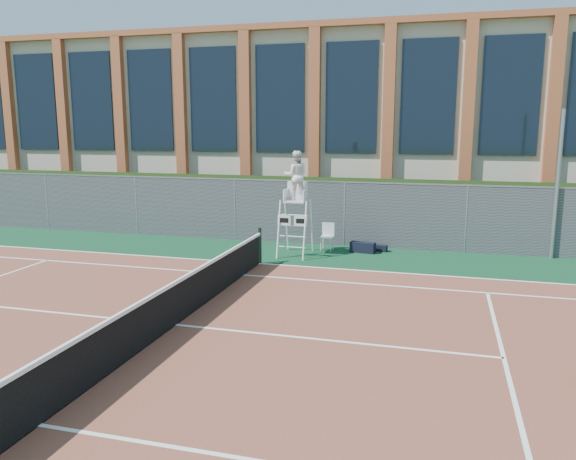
# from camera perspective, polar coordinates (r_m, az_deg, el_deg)

# --- Properties ---
(ground) EXTENTS (120.00, 120.00, 0.00)m
(ground) POSITION_cam_1_polar(r_m,az_deg,el_deg) (12.02, -11.37, -9.56)
(ground) COLOR #233814
(apron) EXTENTS (36.00, 20.00, 0.01)m
(apron) POSITION_cam_1_polar(r_m,az_deg,el_deg) (12.86, -9.36, -8.11)
(apron) COLOR #0D391F
(apron) RESTS_ON ground
(tennis_court) EXTENTS (23.77, 10.97, 0.02)m
(tennis_court) POSITION_cam_1_polar(r_m,az_deg,el_deg) (12.01, -11.38, -9.47)
(tennis_court) COLOR brown
(tennis_court) RESTS_ON apron
(tennis_net) EXTENTS (0.10, 11.30, 1.10)m
(tennis_net) POSITION_cam_1_polar(r_m,az_deg,el_deg) (11.85, -11.47, -7.12)
(tennis_net) COLOR black
(tennis_net) RESTS_ON ground
(fence) EXTENTS (40.00, 0.06, 2.20)m
(fence) POSITION_cam_1_polar(r_m,az_deg,el_deg) (19.77, 0.02, 1.81)
(fence) COLOR #595E60
(fence) RESTS_ON ground
(hedge) EXTENTS (40.00, 1.40, 2.20)m
(hedge) POSITION_cam_1_polar(r_m,az_deg,el_deg) (20.92, 0.90, 2.29)
(hedge) COLOR black
(hedge) RESTS_ON ground
(building) EXTENTS (45.00, 10.60, 8.22)m
(building) POSITION_cam_1_polar(r_m,az_deg,el_deg) (28.47, 5.01, 10.57)
(building) COLOR beige
(building) RESTS_ON ground
(steel_pole) EXTENTS (0.12, 0.12, 4.60)m
(steel_pole) POSITION_cam_1_polar(r_m,az_deg,el_deg) (19.13, 25.68, 4.12)
(steel_pole) COLOR #9EA0A5
(steel_pole) RESTS_ON ground
(umpire_chair) EXTENTS (0.94, 1.45, 3.37)m
(umpire_chair) POSITION_cam_1_polar(r_m,az_deg,el_deg) (17.73, 0.80, 5.24)
(umpire_chair) COLOR white
(umpire_chair) RESTS_ON ground
(plastic_chair) EXTENTS (0.43, 0.43, 0.90)m
(plastic_chair) POSITION_cam_1_polar(r_m,az_deg,el_deg) (18.79, 4.05, -0.41)
(plastic_chair) COLOR silver
(plastic_chair) RESTS_ON apron
(sports_bag_near) EXTENTS (0.84, 0.44, 0.34)m
(sports_bag_near) POSITION_cam_1_polar(r_m,az_deg,el_deg) (18.54, 7.60, -1.75)
(sports_bag_near) COLOR black
(sports_bag_near) RESTS_ON apron
(sports_bag_far) EXTENTS (0.57, 0.32, 0.21)m
(sports_bag_far) POSITION_cam_1_polar(r_m,az_deg,el_deg) (18.82, 9.22, -1.81)
(sports_bag_far) COLOR black
(sports_bag_far) RESTS_ON apron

